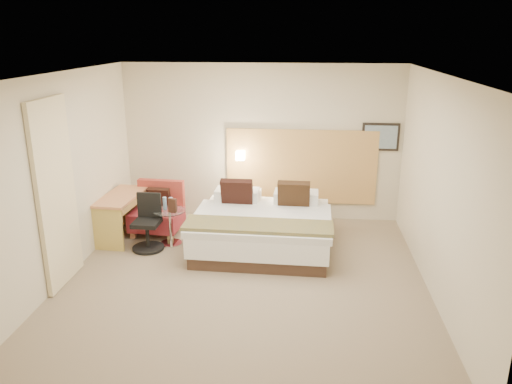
# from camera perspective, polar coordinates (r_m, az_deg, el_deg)

# --- Properties ---
(floor) EXTENTS (4.80, 5.00, 0.02)m
(floor) POSITION_cam_1_polar(r_m,az_deg,el_deg) (6.80, -1.35, -10.13)
(floor) COLOR #7B6953
(floor) RESTS_ON ground
(ceiling) EXTENTS (4.80, 5.00, 0.02)m
(ceiling) POSITION_cam_1_polar(r_m,az_deg,el_deg) (6.03, -1.54, 13.37)
(ceiling) COLOR white
(ceiling) RESTS_ON floor
(wall_back) EXTENTS (4.80, 0.02, 2.70)m
(wall_back) POSITION_cam_1_polar(r_m,az_deg,el_deg) (8.70, 0.62, 5.65)
(wall_back) COLOR beige
(wall_back) RESTS_ON floor
(wall_front) EXTENTS (4.80, 0.02, 2.70)m
(wall_front) POSITION_cam_1_polar(r_m,az_deg,el_deg) (3.98, -5.98, -9.52)
(wall_front) COLOR beige
(wall_front) RESTS_ON floor
(wall_left) EXTENTS (0.02, 5.00, 2.70)m
(wall_left) POSITION_cam_1_polar(r_m,az_deg,el_deg) (7.00, -21.43, 1.41)
(wall_left) COLOR beige
(wall_left) RESTS_ON floor
(wall_right) EXTENTS (0.02, 5.00, 2.70)m
(wall_right) POSITION_cam_1_polar(r_m,az_deg,el_deg) (6.45, 20.32, 0.24)
(wall_right) COLOR beige
(wall_right) RESTS_ON floor
(headboard_panel) EXTENTS (2.60, 0.04, 1.30)m
(headboard_panel) POSITION_cam_1_polar(r_m,az_deg,el_deg) (8.72, 5.18, 2.91)
(headboard_panel) COLOR #BB8848
(headboard_panel) RESTS_ON wall_back
(art_frame) EXTENTS (0.62, 0.03, 0.47)m
(art_frame) POSITION_cam_1_polar(r_m,az_deg,el_deg) (8.70, 14.05, 6.13)
(art_frame) COLOR black
(art_frame) RESTS_ON wall_back
(art_canvas) EXTENTS (0.54, 0.01, 0.39)m
(art_canvas) POSITION_cam_1_polar(r_m,az_deg,el_deg) (8.68, 14.07, 6.11)
(art_canvas) COLOR gray
(art_canvas) RESTS_ON wall_back
(lamp_arm) EXTENTS (0.02, 0.12, 0.02)m
(lamp_arm) POSITION_cam_1_polar(r_m,az_deg,el_deg) (8.70, -1.74, 4.29)
(lamp_arm) COLOR silver
(lamp_arm) RESTS_ON wall_back
(lamp_shade) EXTENTS (0.15, 0.15, 0.15)m
(lamp_shade) POSITION_cam_1_polar(r_m,az_deg,el_deg) (8.64, -1.79, 4.19)
(lamp_shade) COLOR #FAE9C3
(lamp_shade) RESTS_ON wall_back
(curtain) EXTENTS (0.06, 0.90, 2.42)m
(curtain) POSITION_cam_1_polar(r_m,az_deg,el_deg) (6.80, -21.86, -0.24)
(curtain) COLOR beige
(curtain) RESTS_ON wall_left
(bottle_a) EXTENTS (0.07, 0.07, 0.20)m
(bottle_a) POSITION_cam_1_polar(r_m,az_deg,el_deg) (7.83, -10.39, -1.29)
(bottle_a) COLOR #8AB4D6
(bottle_a) RESTS_ON side_table
(bottle_b) EXTENTS (0.07, 0.07, 0.20)m
(bottle_b) POSITION_cam_1_polar(r_m,az_deg,el_deg) (7.80, -9.68, -1.33)
(bottle_b) COLOR #95AAE6
(bottle_b) RESTS_ON side_table
(menu_folder) EXTENTS (0.14, 0.08, 0.22)m
(menu_folder) POSITION_cam_1_polar(r_m,az_deg,el_deg) (7.69, -9.52, -1.53)
(menu_folder) COLOR #351D15
(menu_folder) RESTS_ON side_table
(bed) EXTENTS (2.10, 2.03, 1.00)m
(bed) POSITION_cam_1_polar(r_m,az_deg,el_deg) (7.70, 0.83, -3.93)
(bed) COLOR #3C291E
(bed) RESTS_ON floor
(lounge_chair) EXTENTS (0.82, 0.73, 0.83)m
(lounge_chair) POSITION_cam_1_polar(r_m,az_deg,el_deg) (8.43, -11.15, -2.31)
(lounge_chair) COLOR tan
(lounge_chair) RESTS_ON floor
(side_table) EXTENTS (0.61, 0.61, 0.56)m
(side_table) POSITION_cam_1_polar(r_m,az_deg,el_deg) (7.89, -9.78, -3.77)
(side_table) COLOR silver
(side_table) RESTS_ON floor
(desk) EXTENTS (0.59, 1.17, 0.71)m
(desk) POSITION_cam_1_polar(r_m,az_deg,el_deg) (8.23, -15.01, -1.37)
(desk) COLOR #C57C4D
(desk) RESTS_ON floor
(desk_chair) EXTENTS (0.49, 0.49, 0.85)m
(desk_chair) POSITION_cam_1_polar(r_m,az_deg,el_deg) (7.78, -12.25, -3.94)
(desk_chair) COLOR black
(desk_chair) RESTS_ON floor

